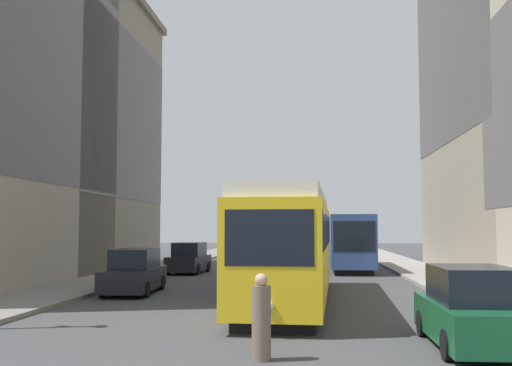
{
  "coord_description": "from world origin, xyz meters",
  "views": [
    {
      "loc": [
        1.88,
        -7.9,
        2.68
      ],
      "look_at": [
        0.33,
        8.77,
        3.92
      ],
      "focal_mm": 42.58,
      "sensor_mm": 36.0,
      "label": 1
    }
  ],
  "objects_px": {
    "streetcar": "(291,244)",
    "parked_car_left_mid": "(189,259)",
    "parked_car_right_far": "(472,310)",
    "pedestrian_crossing_far": "(261,320)",
    "parked_car_left_near": "(134,273)",
    "transit_bus": "(349,239)"
  },
  "relations": [
    {
      "from": "transit_bus",
      "to": "parked_car_left_mid",
      "type": "bearing_deg",
      "value": -156.81
    },
    {
      "from": "streetcar",
      "to": "parked_car_left_near",
      "type": "height_order",
      "value": "streetcar"
    },
    {
      "from": "streetcar",
      "to": "parked_car_left_mid",
      "type": "relative_size",
      "value": 3.45
    },
    {
      "from": "parked_car_left_near",
      "to": "pedestrian_crossing_far",
      "type": "bearing_deg",
      "value": -65.49
    },
    {
      "from": "transit_bus",
      "to": "parked_car_right_far",
      "type": "bearing_deg",
      "value": -86.88
    },
    {
      "from": "parked_car_right_far",
      "to": "pedestrian_crossing_far",
      "type": "bearing_deg",
      "value": 19.85
    },
    {
      "from": "transit_bus",
      "to": "parked_car_right_far",
      "type": "distance_m",
      "value": 25.67
    },
    {
      "from": "parked_car_left_near",
      "to": "parked_car_right_far",
      "type": "xyz_separation_m",
      "value": [
        10.87,
        -10.45,
        -0.0
      ]
    },
    {
      "from": "parked_car_left_near",
      "to": "parked_car_left_mid",
      "type": "height_order",
      "value": "same"
    },
    {
      "from": "streetcar",
      "to": "pedestrian_crossing_far",
      "type": "height_order",
      "value": "streetcar"
    },
    {
      "from": "streetcar",
      "to": "parked_car_right_far",
      "type": "relative_size",
      "value": 3.29
    },
    {
      "from": "parked_car_right_far",
      "to": "transit_bus",
      "type": "bearing_deg",
      "value": -87.47
    },
    {
      "from": "transit_bus",
      "to": "pedestrian_crossing_far",
      "type": "bearing_deg",
      "value": -96.66
    },
    {
      "from": "transit_bus",
      "to": "parked_car_right_far",
      "type": "height_order",
      "value": "transit_bus"
    },
    {
      "from": "streetcar",
      "to": "parked_car_left_mid",
      "type": "height_order",
      "value": "streetcar"
    },
    {
      "from": "streetcar",
      "to": "parked_car_left_near",
      "type": "distance_m",
      "value": 7.06
    },
    {
      "from": "transit_bus",
      "to": "parked_car_left_near",
      "type": "relative_size",
      "value": 2.36
    },
    {
      "from": "transit_bus",
      "to": "parked_car_left_near",
      "type": "distance_m",
      "value": 18.03
    },
    {
      "from": "streetcar",
      "to": "pedestrian_crossing_far",
      "type": "relative_size",
      "value": 8.53
    },
    {
      "from": "streetcar",
      "to": "pedestrian_crossing_far",
      "type": "bearing_deg",
      "value": -89.38
    },
    {
      "from": "parked_car_right_far",
      "to": "pedestrian_crossing_far",
      "type": "relative_size",
      "value": 2.59
    },
    {
      "from": "parked_car_left_mid",
      "to": "parked_car_right_far",
      "type": "xyz_separation_m",
      "value": [
        10.86,
        -21.57,
        0.0
      ]
    }
  ]
}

